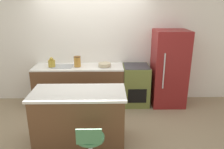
{
  "coord_description": "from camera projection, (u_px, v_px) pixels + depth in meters",
  "views": [
    {
      "loc": [
        0.37,
        -4.37,
        2.27
      ],
      "look_at": [
        0.44,
        -0.4,
        0.96
      ],
      "focal_mm": 35.0,
      "sensor_mm": 36.0,
      "label": 1
    }
  ],
  "objects": [
    {
      "name": "wall_back",
      "position": [
        92.0,
        46.0,
        5.09
      ],
      "size": [
        8.0,
        0.06,
        2.6
      ],
      "color": "white",
      "rests_on": "ground_plane"
    },
    {
      "name": "refrigerator",
      "position": [
        169.0,
        69.0,
        4.91
      ],
      "size": [
        0.73,
        0.69,
        1.71
      ],
      "color": "maroon",
      "rests_on": "ground_plane"
    },
    {
      "name": "back_counter",
      "position": [
        79.0,
        85.0,
        5.02
      ],
      "size": [
        2.0,
        0.62,
        0.92
      ],
      "color": "brown",
      "rests_on": "ground_plane"
    },
    {
      "name": "oven_range",
      "position": [
        136.0,
        85.0,
        5.04
      ],
      "size": [
        0.58,
        0.64,
        0.92
      ],
      "color": "olive",
      "rests_on": "ground_plane"
    },
    {
      "name": "mixing_bowl",
      "position": [
        105.0,
        65.0,
        4.84
      ],
      "size": [
        0.27,
        0.27,
        0.08
      ],
      "color": "#C1B28E",
      "rests_on": "back_counter"
    },
    {
      "name": "kettle",
      "position": [
        52.0,
        63.0,
        4.81
      ],
      "size": [
        0.15,
        0.15,
        0.21
      ],
      "color": "#B29333",
      "rests_on": "back_counter"
    },
    {
      "name": "kitchen_island",
      "position": [
        79.0,
        117.0,
        3.64
      ],
      "size": [
        1.52,
        0.73,
        0.91
      ],
      "color": "brown",
      "rests_on": "ground_plane"
    },
    {
      "name": "stool_chair",
      "position": [
        90.0,
        147.0,
        3.02
      ],
      "size": [
        0.39,
        0.39,
        0.74
      ],
      "color": "#B7B7BC",
      "rests_on": "ground_plane"
    },
    {
      "name": "ground_plane",
      "position": [
        92.0,
        110.0,
        4.86
      ],
      "size": [
        14.0,
        14.0,
        0.0
      ],
      "primitive_type": "plane",
      "color": "#998466"
    },
    {
      "name": "canister_jar",
      "position": [
        77.0,
        61.0,
        4.81
      ],
      "size": [
        0.15,
        0.15,
        0.23
      ],
      "color": "#B77F33",
      "rests_on": "back_counter"
    }
  ]
}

